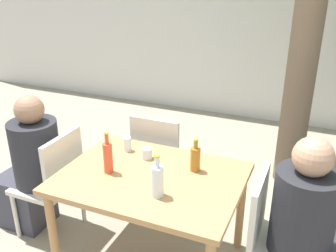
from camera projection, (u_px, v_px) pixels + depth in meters
The scene contains 12 objects.
cafe_building_wall at pixel (254, 19), 5.03m from camera, with size 10.00×0.08×2.80m.
dining_table_front at pixel (151, 186), 2.59m from camera, with size 1.24×0.92×0.74m.
patio_chair_0 at pixel (54, 179), 2.95m from camera, with size 0.44×0.44×0.90m.
patio_chair_1 at pixel (274, 235), 2.34m from camera, with size 0.44×0.44×0.90m.
patio_chair_2 at pixel (160, 155), 3.32m from camera, with size 0.44×0.44×0.90m.
person_seated_0 at pixel (31, 170), 3.03m from camera, with size 0.59×0.37×1.18m.
person_seated_1 at pixel (314, 240), 2.24m from camera, with size 0.59×0.38×1.21m.
water_bottle_0 at pixel (157, 180), 2.29m from camera, with size 0.08×0.08×0.29m.
soda_bottle_1 at pixel (108, 157), 2.55m from camera, with size 0.06×0.06×0.30m.
amber_bottle_2 at pixel (195, 158), 2.58m from camera, with size 0.07×0.07×0.24m.
drinking_glass_0 at pixel (127, 144), 2.88m from camera, with size 0.06×0.06×0.11m.
drinking_glass_1 at pixel (147, 153), 2.77m from camera, with size 0.08×0.08×0.08m.
Camera 1 is at (0.98, -1.99, 2.06)m, focal length 40.00 mm.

